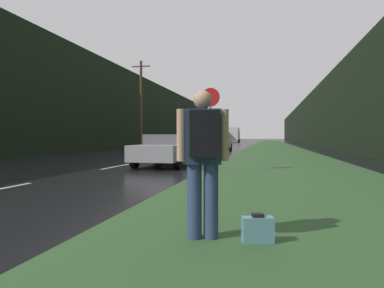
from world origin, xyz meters
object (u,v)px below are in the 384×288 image
(suitcase, at_px, (258,230))
(car_passing_near, at_px, (167,150))
(stop_sign, at_px, (210,121))
(delivery_truck, at_px, (234,135))
(car_passing_far, at_px, (219,143))
(hitchhiker_with_backpack, at_px, (203,154))

(suitcase, relative_size, car_passing_near, 0.08)
(suitcase, distance_m, car_passing_near, 10.99)
(stop_sign, xyz_separation_m, delivery_truck, (-6.17, 74.01, 0.07))
(suitcase, bearing_deg, car_passing_far, 83.67)
(hitchhiker_with_backpack, xyz_separation_m, car_passing_far, (-3.49, 26.72, -0.33))
(stop_sign, relative_size, suitcase, 7.81)
(stop_sign, bearing_deg, hitchhiker_with_backpack, -81.28)
(suitcase, height_order, car_passing_near, car_passing_near)
(delivery_truck, bearing_deg, hitchhiker_with_backpack, -84.85)
(stop_sign, xyz_separation_m, suitcase, (1.87, -8.01, -1.64))
(suitcase, relative_size, delivery_truck, 0.05)
(delivery_truck, bearing_deg, car_passing_far, -85.96)
(car_passing_near, bearing_deg, stop_sign, 136.34)
(hitchhiker_with_backpack, bearing_deg, car_passing_near, 93.82)
(suitcase, xyz_separation_m, car_passing_near, (-4.13, 10.17, 0.54))
(hitchhiker_with_backpack, bearing_deg, car_passing_far, 82.33)
(stop_sign, relative_size, car_passing_far, 0.71)
(car_passing_far, xyz_separation_m, delivery_truck, (-3.91, 55.30, 1.18))
(car_passing_far, distance_m, delivery_truck, 55.45)
(car_passing_near, bearing_deg, delivery_truck, -86.89)
(hitchhiker_with_backpack, distance_m, car_passing_far, 26.95)
(car_passing_far, bearing_deg, stop_sign, 96.89)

